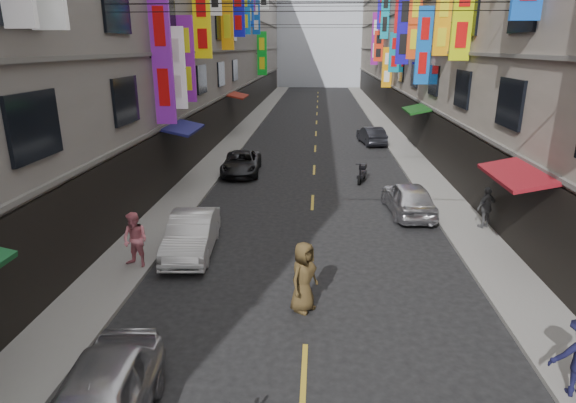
# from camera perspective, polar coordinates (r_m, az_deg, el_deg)

# --- Properties ---
(sidewalk_left) EXTENTS (2.00, 90.00, 0.12)m
(sidewalk_left) POSITION_cam_1_polar(r_m,az_deg,el_deg) (39.73, -5.44, 8.20)
(sidewalk_left) COLOR slate
(sidewalk_left) RESTS_ON ground
(sidewalk_right) EXTENTS (2.00, 90.00, 0.12)m
(sidewalk_right) POSITION_cam_1_polar(r_m,az_deg,el_deg) (39.67, 12.12, 7.87)
(sidewalk_right) COLOR slate
(sidewalk_right) RESTS_ON ground
(building_row_left) EXTENTS (10.14, 90.00, 19.00)m
(building_row_left) POSITION_cam_1_polar(r_m,az_deg,el_deg) (40.65, -14.85, 21.28)
(building_row_left) COLOR gray
(building_row_left) RESTS_ON ground
(building_row_right) EXTENTS (10.14, 90.00, 19.00)m
(building_row_right) POSITION_cam_1_polar(r_m,az_deg,el_deg) (40.52, 22.03, 20.63)
(building_row_right) COLOR gray
(building_row_right) RESTS_ON ground
(haze_block) EXTENTS (18.00, 8.00, 22.00)m
(haze_block) POSITION_cam_1_polar(r_m,az_deg,el_deg) (88.78, 3.76, 20.65)
(haze_block) COLOR silver
(haze_block) RESTS_ON ground
(shop_signage) EXTENTS (14.00, 55.00, 12.36)m
(shop_signage) POSITION_cam_1_polar(r_m,az_deg,el_deg) (31.89, 3.23, 22.11)
(shop_signage) COLOR #0F0FB2
(shop_signage) RESTS_ON ground
(street_awnings) EXTENTS (13.99, 35.20, 0.41)m
(street_awnings) POSITION_cam_1_polar(r_m,az_deg,el_deg) (23.02, -0.05, 8.63)
(street_awnings) COLOR #165328
(street_awnings) RESTS_ON ground
(overhead_cables) EXTENTS (14.00, 38.04, 1.24)m
(overhead_cables) POSITION_cam_1_polar(r_m,az_deg,el_deg) (26.76, 3.46, 22.36)
(overhead_cables) COLOR black
(overhead_cables) RESTS_ON ground
(lane_markings) EXTENTS (0.12, 80.20, 0.01)m
(lane_markings) POSITION_cam_1_polar(r_m,az_deg,el_deg) (36.30, 3.29, 7.24)
(lane_markings) COLOR gold
(lane_markings) RESTS_ON ground
(scooter_far_right) EXTENTS (0.69, 1.77, 1.14)m
(scooter_far_right) POSITION_cam_1_polar(r_m,az_deg,el_deg) (25.23, 8.75, 3.31)
(scooter_far_right) COLOR black
(scooter_far_right) RESTS_ON ground
(car_left_mid) EXTENTS (1.75, 4.20, 1.35)m
(car_left_mid) POSITION_cam_1_polar(r_m,az_deg,el_deg) (16.58, -11.34, -3.81)
(car_left_mid) COLOR silver
(car_left_mid) RESTS_ON ground
(car_left_far) EXTENTS (2.22, 4.39, 1.19)m
(car_left_far) POSITION_cam_1_polar(r_m,az_deg,el_deg) (26.67, -5.54, 4.57)
(car_left_far) COLOR black
(car_left_far) RESTS_ON ground
(car_right_mid) EXTENTS (1.93, 4.22, 1.40)m
(car_right_mid) POSITION_cam_1_polar(r_m,az_deg,el_deg) (20.62, 14.08, 0.41)
(car_right_mid) COLOR silver
(car_right_mid) RESTS_ON ground
(car_right_far) EXTENTS (1.94, 4.00, 1.26)m
(car_right_far) POSITION_cam_1_polar(r_m,az_deg,el_deg) (35.31, 9.86, 7.74)
(car_right_far) COLOR #24252C
(car_right_far) RESTS_ON ground
(pedestrian_lfar) EXTENTS (1.00, 0.82, 1.76)m
(pedestrian_lfar) POSITION_cam_1_polar(r_m,az_deg,el_deg) (15.68, -17.65, -4.36)
(pedestrian_lfar) COLOR #DF7685
(pedestrian_lfar) RESTS_ON sidewalk_left
(pedestrian_rfar) EXTENTS (1.08, 0.94, 1.60)m
(pedestrian_rfar) POSITION_cam_1_polar(r_m,az_deg,el_deg) (19.64, 22.46, -0.65)
(pedestrian_rfar) COLOR #555557
(pedestrian_rfar) RESTS_ON sidewalk_right
(pedestrian_crossing) EXTENTS (1.07, 1.14, 1.93)m
(pedestrian_crossing) POSITION_cam_1_polar(r_m,az_deg,el_deg) (12.74, 1.86, -8.93)
(pedestrian_crossing) COLOR #4E3C1F
(pedestrian_crossing) RESTS_ON ground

